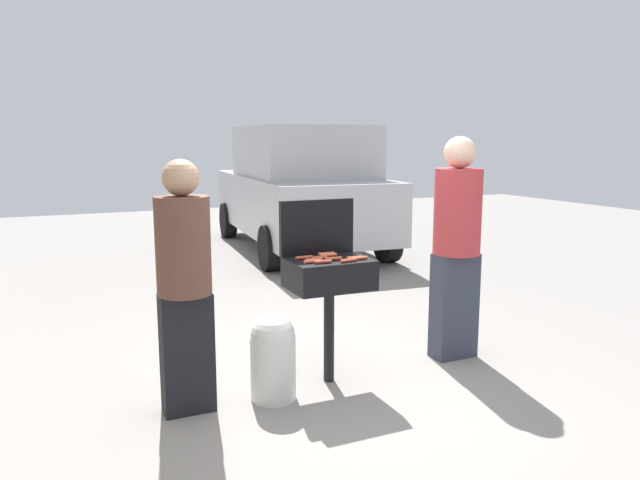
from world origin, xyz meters
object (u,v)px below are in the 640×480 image
Objects in this scene: hot_dog_1 at (355,258)px; hot_dog_3 at (304,258)px; person_right at (457,240)px; propane_tank at (273,355)px; hot_dog_5 at (359,258)px; bbq_grill at (329,278)px; hot_dog_9 at (348,260)px; hot_dog_4 at (319,258)px; hot_dog_8 at (326,254)px; person_left at (184,278)px; hot_dog_0 at (314,260)px; hot_dog_2 at (312,261)px; hot_dog_10 at (323,262)px; parked_minivan at (300,188)px; hot_dog_7 at (333,259)px; hot_dog_6 at (328,255)px.

hot_dog_1 and hot_dog_3 have the same top height.
propane_tank is at bearing -5.94° from person_right.
hot_dog_5 is at bearing -28.08° from hot_dog_3.
hot_dog_9 is at bearing -65.33° from bbq_grill.
hot_dog_4 is at bearing -11.04° from person_right.
person_left is (-1.12, -0.21, -0.04)m from hot_dog_8.
hot_dog_2 is (-0.03, -0.04, 0.00)m from hot_dog_0.
hot_dog_4 is (0.10, 0.11, 0.00)m from hot_dog_2.
hot_dog_4 is 1.00× the size of hot_dog_9.
person_right reaches higher than hot_dog_4.
hot_dog_0 is 0.73m from propane_tank.
hot_dog_3 is 1.00× the size of hot_dog_10.
hot_dog_1 is 1.00× the size of hot_dog_10.
hot_dog_4 is at bearing 128.36° from hot_dog_9.
hot_dog_1 is at bearing -0.90° from hot_dog_2.
hot_dog_4 and hot_dog_8 have the same top height.
person_left is at bearing 176.66° from hot_dog_10.
hot_dog_2 is 0.08× the size of person_left.
hot_dog_1 is (0.31, -0.05, 0.00)m from hot_dog_0.
hot_dog_0 is 5.70m from parked_minivan.
propane_tank is at bearing -171.17° from hot_dog_2.
hot_dog_10 is (-0.19, 0.03, 0.00)m from hot_dog_9.
hot_dog_10 is 0.03× the size of parked_minivan.
hot_dog_8 is (0.21, 0.22, 0.00)m from hot_dog_2.
parked_minivan is at bearing 69.90° from hot_dog_7.
hot_dog_5 and hot_dog_9 have the same top height.
hot_dog_0 is at bearing 52.15° from hot_dog_2.
hot_dog_2 is 1.00× the size of hot_dog_5.
parked_minivan reaches higher than hot_dog_4.
hot_dog_10 is at bearing -4.30° from person_right.
person_right reaches higher than hot_dog_6.
hot_dog_0 reaches higher than bbq_grill.
hot_dog_0 and hot_dog_6 have the same top height.
hot_dog_2 is at bearing 179.10° from hot_dog_1.
hot_dog_7 is (0.18, -0.12, 0.00)m from hot_dog_3.
hot_dog_4 is at bearing 73.94° from parked_minivan.
hot_dog_1 reaches higher than propane_tank.
person_right is at bearing 0.84° from hot_dog_4.
person_right reaches higher than hot_dog_8.
hot_dog_6 is at bearing 22.04° from propane_tank.
person_right reaches higher than hot_dog_7.
hot_dog_10 is (-0.30, -0.01, 0.00)m from hot_dog_5.
hot_dog_1 is at bearing 122.20° from hot_dog_5.
hot_dog_8 is 1.00× the size of hot_dog_10.
hot_dog_3 is at bearing 137.03° from hot_dog_9.
parked_minivan is at bearing 71.54° from hot_dog_1.
hot_dog_4 is 0.21× the size of propane_tank.
hot_dog_10 is at bearing -123.83° from hot_dog_6.
hot_dog_1 is at bearing -51.15° from hot_dog_6.
hot_dog_9 reaches higher than bbq_grill.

